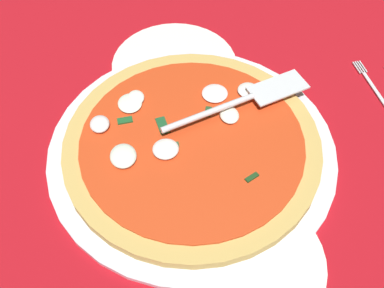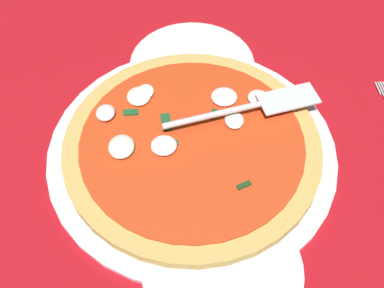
{
  "view_description": "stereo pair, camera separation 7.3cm",
  "coord_description": "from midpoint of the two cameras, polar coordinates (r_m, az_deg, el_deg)",
  "views": [
    {
      "loc": [
        41.71,
        -5.6,
        60.13
      ],
      "look_at": [
        -1.26,
        3.38,
        2.26
      ],
      "focal_mm": 43.68,
      "sensor_mm": 36.0,
      "label": 1
    },
    {
      "loc": [
        42.6,
        1.6,
        60.13
      ],
      "look_at": [
        -1.26,
        3.38,
        2.26
      ],
      "focal_mm": 43.68,
      "sensor_mm": 36.0,
      "label": 2
    }
  ],
  "objects": [
    {
      "name": "ground_plane",
      "position": [
        0.74,
        0.23,
        -2.3
      ],
      "size": [
        109.95,
        109.95,
        0.8
      ],
      "primitive_type": "cube",
      "color": "#AA1019"
    },
    {
      "name": "pizza_pan",
      "position": [
        0.74,
        2.81,
        -0.95
      ],
      "size": [
        45.3,
        45.3,
        1.26
      ],
      "primitive_type": "cylinder",
      "color": "silver",
      "rests_on": "ground_plane"
    },
    {
      "name": "dinner_plate_left",
      "position": [
        0.87,
        2.43,
        9.58
      ],
      "size": [
        22.88,
        22.88,
        1.0
      ],
      "primitive_type": "cylinder",
      "color": "white",
      "rests_on": "ground_plane"
    },
    {
      "name": "dinner_plate_right",
      "position": [
        0.65,
        7.06,
        -15.13
      ],
      "size": [
        21.54,
        21.54,
        1.0
      ],
      "primitive_type": "cylinder",
      "color": "white",
      "rests_on": "ground_plane"
    },
    {
      "name": "pizza",
      "position": [
        0.73,
        2.72,
        -0.09
      ],
      "size": [
        40.13,
        40.13,
        3.29
      ],
      "color": "tan",
      "rests_on": "pizza_pan"
    },
    {
      "name": "pizza_server",
      "position": [
        0.75,
        9.58,
        4.26
      ],
      "size": [
        9.24,
        25.68,
        1.0
      ],
      "rotation": [
        0.0,
        0.0,
        1.83
      ],
      "color": "silver",
      "rests_on": "pizza"
    }
  ]
}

